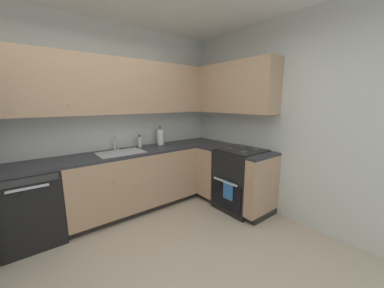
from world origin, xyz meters
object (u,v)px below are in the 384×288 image
(oven_range, at_px, (241,179))
(paper_towel_roll, at_px, (160,137))
(soap_bottle, at_px, (140,142))
(dishwasher, at_px, (31,206))

(oven_range, height_order, paper_towel_roll, paper_towel_roll)
(oven_range, distance_m, soap_bottle, 1.66)
(paper_towel_roll, bearing_deg, oven_range, -57.09)
(oven_range, relative_size, soap_bottle, 5.59)
(dishwasher, relative_size, soap_bottle, 4.62)
(oven_range, bearing_deg, dishwasher, 159.33)
(dishwasher, distance_m, oven_range, 2.71)
(dishwasher, height_order, paper_towel_roll, paper_towel_roll)
(oven_range, bearing_deg, paper_towel_roll, 122.91)
(dishwasher, relative_size, paper_towel_roll, 2.79)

